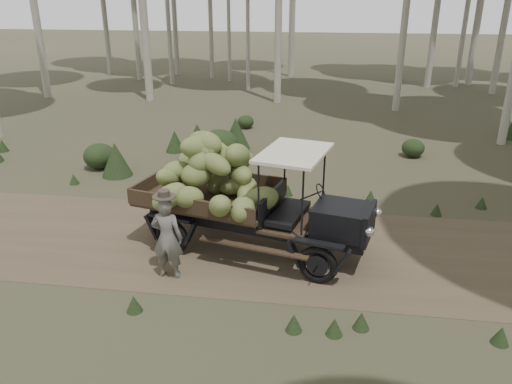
{
  "coord_description": "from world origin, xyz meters",
  "views": [
    {
      "loc": [
        1.33,
        -9.13,
        4.94
      ],
      "look_at": [
        0.01,
        -0.1,
        1.27
      ],
      "focal_mm": 35.0,
      "sensor_mm": 36.0,
      "label": 1
    }
  ],
  "objects": [
    {
      "name": "dirt_track",
      "position": [
        0.0,
        0.0,
        0.0
      ],
      "size": [
        70.0,
        4.0,
        0.01
      ],
      "primitive_type": "cube",
      "color": "brown",
      "rests_on": "ground"
    },
    {
      "name": "farmer",
      "position": [
        -1.43,
        -1.38,
        0.82
      ],
      "size": [
        0.59,
        0.44,
        1.72
      ],
      "rotation": [
        0.0,
        0.0,
        3.11
      ],
      "color": "#5C5B54",
      "rests_on": "ground"
    },
    {
      "name": "banana_truck",
      "position": [
        -0.53,
        -0.02,
        1.45
      ],
      "size": [
        5.01,
        2.71,
        2.44
      ],
      "rotation": [
        0.0,
        0.0,
        -0.24
      ],
      "color": "black",
      "rests_on": "ground"
    },
    {
      "name": "ground",
      "position": [
        0.0,
        0.0,
        0.0
      ],
      "size": [
        120.0,
        120.0,
        0.0
      ],
      "primitive_type": "plane",
      "color": "#473D2B",
      "rests_on": "ground"
    },
    {
      "name": "undergrowth",
      "position": [
        -0.54,
        -2.78,
        0.53
      ],
      "size": [
        24.23,
        22.27,
        1.39
      ],
      "color": "#233319",
      "rests_on": "ground"
    }
  ]
}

